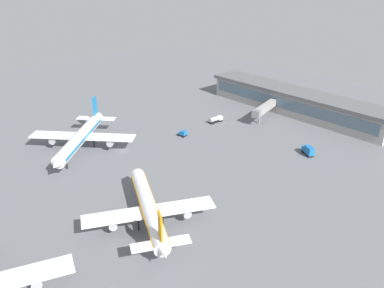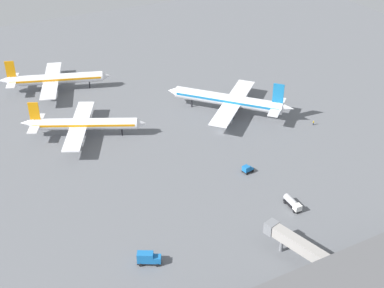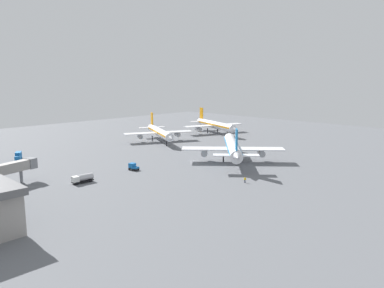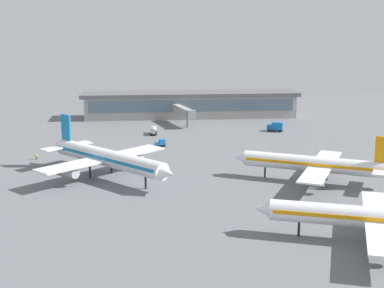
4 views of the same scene
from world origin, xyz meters
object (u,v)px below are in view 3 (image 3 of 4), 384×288
object	(u,v)px
airplane_at_gate	(215,125)
airplane_taxiing	(232,147)
ground_crew_worker	(245,180)
airplane_distant	(159,132)
catering_truck	(18,157)
baggage_tug	(133,167)
fuel_truck	(83,178)

from	to	relation	value
airplane_at_gate	airplane_taxiing	distance (m)	68.87
ground_crew_worker	airplane_distant	bearing A→B (deg)	-139.97
airplane_taxiing	ground_crew_worker	size ratio (longest dim) A/B	22.57
airplane_at_gate	catering_truck	distance (m)	103.41
airplane_distant	catering_truck	world-z (taller)	airplane_distant
airplane_distant	baggage_tug	size ratio (longest dim) A/B	11.05
airplane_distant	ground_crew_worker	bearing A→B (deg)	4.14
airplane_at_gate	airplane_distant	xyz separation A→B (m)	(-1.21, -38.92, -0.13)
airplane_at_gate	airplane_taxiing	size ratio (longest dim) A/B	1.10
airplane_at_gate	airplane_distant	size ratio (longest dim) A/B	1.07
baggage_tug	catering_truck	distance (m)	46.37
fuel_truck	ground_crew_worker	world-z (taller)	fuel_truck
airplane_taxiing	ground_crew_worker	distance (m)	30.14
airplane_at_gate	airplane_distant	world-z (taller)	airplane_at_gate
airplane_distant	airplane_at_gate	bearing A→B (deg)	114.75
airplane_taxiing	airplane_distant	xyz separation A→B (m)	(-50.92, 8.74, -0.56)
airplane_taxiing	fuel_truck	bearing A→B (deg)	124.58
fuel_truck	airplane_at_gate	bearing A→B (deg)	-157.25
catering_truck	baggage_tug	bearing A→B (deg)	55.87
airplane_at_gate	catering_truck	xyz separation A→B (m)	(-6.23, -103.18, -3.02)
airplane_at_gate	fuel_truck	bearing A→B (deg)	-50.77
airplane_at_gate	airplane_taxiing	world-z (taller)	airplane_taxiing
airplane_distant	fuel_truck	world-z (taller)	airplane_distant
airplane_at_gate	baggage_tug	xyz separation A→B (m)	(35.07, -82.11, -3.56)
fuel_truck	catering_truck	xyz separation A→B (m)	(-43.11, -1.38, 0.31)
airplane_taxiing	airplane_distant	size ratio (longest dim) A/B	0.98
ground_crew_worker	fuel_truck	bearing A→B (deg)	-73.31
airplane_distant	baggage_tug	distance (m)	56.51
baggage_tug	fuel_truck	world-z (taller)	fuel_truck
airplane_at_gate	baggage_tug	bearing A→B (deg)	-47.55
airplane_at_gate	catering_truck	world-z (taller)	airplane_at_gate
airplane_at_gate	fuel_truck	distance (m)	108.32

